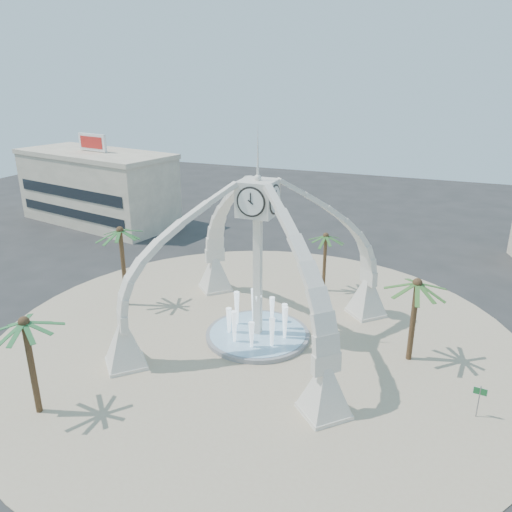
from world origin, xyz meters
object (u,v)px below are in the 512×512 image
at_px(palm_west, 120,232).
at_px(street_sign, 480,395).
at_px(palm_south, 24,324).
at_px(palm_east, 417,284).
at_px(palm_north, 326,237).
at_px(fountain, 258,334).
at_px(clock_tower, 258,259).

distance_m(palm_west, street_sign, 29.33).
bearing_deg(palm_south, street_sign, 20.65).
height_order(palm_east, palm_north, palm_east).
bearing_deg(palm_south, palm_north, 64.37).
relative_size(palm_west, palm_north, 1.25).
bearing_deg(palm_south, palm_east, 35.58).
bearing_deg(fountain, palm_north, 76.56).
bearing_deg(street_sign, palm_north, 137.47).
height_order(palm_north, street_sign, palm_north).
xyz_separation_m(fountain, palm_north, (2.50, 10.44, 5.10)).
height_order(clock_tower, palm_north, clock_tower).
xyz_separation_m(clock_tower, palm_south, (-8.90, -13.30, -0.51)).
height_order(fountain, palm_north, palm_north).
bearing_deg(fountain, palm_east, 5.45).
height_order(palm_east, palm_south, palm_south).
relative_size(palm_west, palm_south, 1.12).
bearing_deg(palm_west, clock_tower, -4.75).
xyz_separation_m(palm_north, palm_south, (-11.40, -23.75, 0.59)).
bearing_deg(palm_north, fountain, -103.44).
relative_size(fountain, street_sign, 3.69).
bearing_deg(palm_south, fountain, 56.22).
relative_size(palm_south, street_sign, 3.15).
relative_size(palm_east, palm_north, 1.10).
height_order(palm_west, street_sign, palm_west).
distance_m(palm_east, palm_south, 24.69).
height_order(fountain, street_sign, fountain).
height_order(clock_tower, palm_south, clock_tower).
xyz_separation_m(fountain, palm_east, (11.18, 1.07, 5.56)).
bearing_deg(palm_west, palm_north, 31.48).
bearing_deg(fountain, palm_south, -123.78).
xyz_separation_m(palm_west, palm_north, (15.32, 9.38, -1.41)).
height_order(palm_north, palm_south, palm_south).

